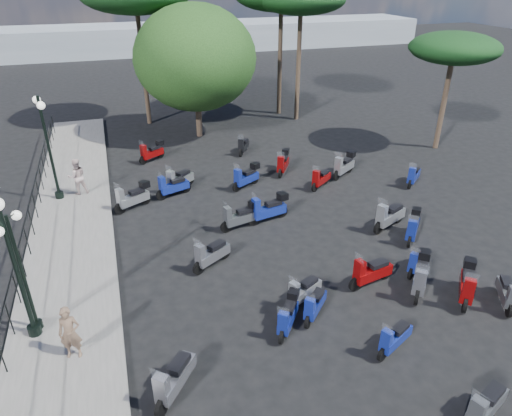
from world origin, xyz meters
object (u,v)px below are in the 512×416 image
object	(u,v)px
pedestrian_far	(77,176)
scooter_17	(485,407)
scooter_6	(288,316)
scooter_25	(418,261)
scooter_10	(179,180)
pine_3	(454,49)
lamp_post_0	(12,255)
broadleaf_tree	(195,58)
scooter_26	(389,216)
scooter_13	(314,305)
scooter_24	(467,285)
scooter_1	(174,379)
scooter_12	(371,273)
scooter_18	(507,293)
woman	(70,333)
scooter_16	(283,163)
scooter_19	(420,276)
lamp_post_1	(21,267)
scooter_3	(133,197)
scooter_4	(152,152)
scooter_2	(211,254)
lamp_post_2	(48,142)
scooter_20	(413,227)
scooter_9	(173,187)
scooter_15	(246,177)
scooter_28	(344,166)
scooter_22	(243,146)
scooter_21	(321,179)
scooter_14	(269,209)
scooter_11	(394,338)
scooter_7	(303,291)

from	to	relation	value
pedestrian_far	scooter_17	xyz separation A→B (m)	(8.63, -14.69, -0.48)
scooter_6	scooter_25	xyz separation A→B (m)	(5.06, 1.19, -0.04)
scooter_10	pine_3	distance (m)	15.37
lamp_post_0	scooter_25	world-z (taller)	lamp_post_0
broadleaf_tree	scooter_26	bearing A→B (deg)	-70.24
scooter_13	scooter_24	distance (m)	4.75
scooter_24	scooter_25	distance (m)	1.73
scooter_1	scooter_12	bearing A→B (deg)	-122.30
pedestrian_far	scooter_18	distance (m)	16.86
woman	scooter_25	world-z (taller)	woman
scooter_16	scooter_25	distance (m)	9.17
scooter_1	scooter_18	distance (m)	9.90
scooter_19	scooter_26	xyz separation A→B (m)	(1.23, 3.66, -0.02)
lamp_post_1	scooter_1	size ratio (longest dim) A/B	2.44
scooter_1	lamp_post_1	bearing A→B (deg)	-6.66
pedestrian_far	scooter_3	world-z (taller)	pedestrian_far
woman	broadleaf_tree	world-z (taller)	broadleaf_tree
lamp_post_1	scooter_4	world-z (taller)	lamp_post_1
scooter_3	scooter_18	world-z (taller)	scooter_3
pedestrian_far	scooter_24	bearing A→B (deg)	125.99
lamp_post_1	scooter_2	bearing A→B (deg)	37.84
woman	lamp_post_2	bearing A→B (deg)	105.78
scooter_20	scooter_24	distance (m)	3.51
scooter_9	scooter_26	xyz separation A→B (m)	(7.48, -5.35, 0.05)
scooter_15	scooter_19	world-z (taller)	scooter_19
scooter_28	scooter_19	bearing A→B (deg)	133.77
scooter_4	scooter_22	size ratio (longest dim) A/B	1.04
woman	scooter_12	size ratio (longest dim) A/B	0.87
lamp_post_2	scooter_17	bearing A→B (deg)	-70.96
scooter_18	scooter_21	world-z (taller)	scooter_21
lamp_post_1	scooter_17	xyz separation A→B (m)	(9.62, -6.12, -1.70)
scooter_14	broadleaf_tree	world-z (taller)	broadleaf_tree
scooter_4	scooter_28	world-z (taller)	scooter_28
lamp_post_0	scooter_20	bearing A→B (deg)	-8.91
lamp_post_1	scooter_22	bearing A→B (deg)	71.96
lamp_post_0	scooter_6	xyz separation A→B (m)	(6.66, -1.79, -2.24)
scooter_6	scooter_13	xyz separation A→B (m)	(0.91, 0.23, -0.05)
scooter_11	broadleaf_tree	distance (m)	19.13
scooter_6	scooter_22	bearing A→B (deg)	-64.69
scooter_26	broadleaf_tree	world-z (taller)	broadleaf_tree
scooter_17	broadleaf_tree	distance (m)	21.59
lamp_post_0	scooter_7	xyz separation A→B (m)	(7.52, -0.90, -2.27)
lamp_post_1	scooter_16	xyz separation A→B (m)	(10.41, 8.24, -1.67)
scooter_24	scooter_4	bearing A→B (deg)	-20.98
scooter_22	scooter_24	distance (m)	14.16
pedestrian_far	scooter_22	world-z (taller)	pedestrian_far
lamp_post_1	scooter_7	xyz separation A→B (m)	(7.47, -1.14, -1.74)
scooter_1	scooter_12	size ratio (longest dim) A/B	0.84
scooter_14	scooter_20	world-z (taller)	scooter_14
scooter_9	scooter_12	xyz separation A→B (m)	(4.95, -8.29, 0.01)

